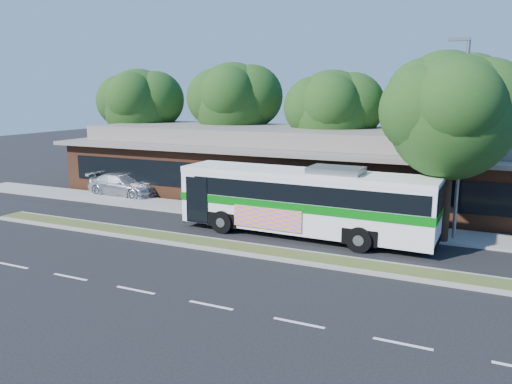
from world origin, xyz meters
TOP-DOWN VIEW (x-y plane):
  - ground at (0.00, 0.00)m, footprint 120.00×120.00m
  - median_strip at (0.00, 0.60)m, footprint 26.00×1.10m
  - sidewalk at (0.00, 6.40)m, footprint 44.00×2.60m
  - parking_lot at (-18.00, 10.00)m, footprint 14.00×12.00m
  - plaza_building at (0.00, 12.99)m, footprint 33.20×11.20m
  - lamp_post at (9.56, 6.00)m, footprint 0.93×0.18m
  - tree_bg_a at (-14.58, 15.14)m, footprint 6.47×5.80m
  - tree_bg_b at (-6.57, 16.14)m, footprint 6.69×6.00m
  - tree_bg_c at (1.40, 15.13)m, footprint 6.24×5.60m
  - tree_bg_d at (8.45, 16.15)m, footprint 6.91×6.20m
  - transit_bus at (3.09, 3.80)m, footprint 12.28×3.11m
  - sedan at (-11.03, 7.80)m, footprint 5.19×2.36m
  - sidewalk_tree at (9.57, 5.49)m, footprint 6.04×5.42m

SIDE VIEW (x-z plane):
  - ground at x=0.00m, z-range 0.00..0.00m
  - parking_lot at x=-18.00m, z-range 0.00..0.01m
  - sidewalk at x=0.00m, z-range 0.00..0.12m
  - median_strip at x=0.00m, z-range 0.00..0.15m
  - sedan at x=-11.03m, z-range 0.00..1.47m
  - transit_bus at x=3.09m, z-range 0.19..3.62m
  - plaza_building at x=0.00m, z-range -0.10..4.35m
  - lamp_post at x=9.56m, z-range 0.37..9.44m
  - tree_bg_c at x=1.40m, z-range 1.46..9.72m
  - sidewalk_tree at x=9.57m, z-range 1.60..9.98m
  - tree_bg_a at x=-14.58m, z-range 1.55..10.18m
  - tree_bg_b at x=-6.57m, z-range 1.64..10.64m
  - tree_bg_d at x=8.45m, z-range 1.73..11.10m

